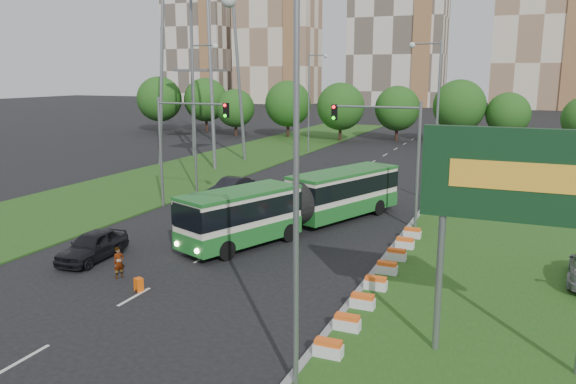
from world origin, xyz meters
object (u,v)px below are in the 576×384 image
at_px(traffic_mast_left, 179,135).
at_px(articulated_bus, 297,202).
at_px(billboard, 518,186).
at_px(car_left_near, 92,246).
at_px(pedestrian, 119,262).
at_px(traffic_mast_median, 393,144).
at_px(shopping_trolley, 139,285).
at_px(car_left_far, 231,188).

distance_m(traffic_mast_left, articulated_bus, 10.72).
height_order(billboard, car_left_near, billboard).
height_order(car_left_near, pedestrian, car_left_near).
distance_m(traffic_mast_left, car_left_near, 12.76).
distance_m(traffic_mast_median, shopping_trolley, 18.06).
bearing_deg(shopping_trolley, billboard, 20.40).
bearing_deg(pedestrian, traffic_mast_left, 41.73).
bearing_deg(car_left_near, billboard, -13.69).
height_order(traffic_mast_median, traffic_mast_left, same).
relative_size(car_left_far, shopping_trolley, 7.63).
bearing_deg(articulated_bus, pedestrian, -90.54).
bearing_deg(car_left_far, pedestrian, -74.54).
bearing_deg(articulated_bus, car_left_near, -106.64).
bearing_deg(billboard, traffic_mast_median, 115.03).
height_order(car_left_far, shopping_trolley, car_left_far).
xyz_separation_m(traffic_mast_median, traffic_mast_left, (-15.16, -1.00, 0.00)).
relative_size(traffic_mast_left, car_left_far, 1.69).
relative_size(traffic_mast_median, articulated_bus, 0.46).
distance_m(articulated_bus, car_left_far, 10.69).
xyz_separation_m(traffic_mast_median, car_left_far, (-13.57, 3.67, -4.57)).
bearing_deg(car_left_near, traffic_mast_median, 39.86).
bearing_deg(billboard, articulated_bus, 134.31).
relative_size(billboard, traffic_mast_median, 1.00).
distance_m(traffic_mast_median, car_left_far, 14.78).
bearing_deg(traffic_mast_median, shopping_trolley, -117.43).
height_order(traffic_mast_median, articulated_bus, traffic_mast_median).
distance_m(billboard, traffic_mast_median, 17.68).
bearing_deg(pedestrian, articulated_bus, -2.04).
distance_m(traffic_mast_median, articulated_bus, 7.03).
distance_m(pedestrian, shopping_trolley, 2.25).
height_order(billboard, car_left_far, billboard).
bearing_deg(traffic_mast_median, pedestrian, -124.69).
xyz_separation_m(traffic_mast_median, car_left_near, (-12.98, -12.71, -4.58)).
bearing_deg(traffic_mast_left, car_left_near, -79.47).
bearing_deg(traffic_mast_median, car_left_far, 164.87).
height_order(traffic_mast_left, car_left_near, traffic_mast_left).
bearing_deg(pedestrian, billboard, -75.16).
distance_m(billboard, shopping_trolley, 16.54).
bearing_deg(articulated_bus, billboard, -23.88).
distance_m(billboard, traffic_mast_left, 27.16).
relative_size(traffic_mast_median, pedestrian, 5.20).
xyz_separation_m(billboard, pedestrian, (-17.40, 1.67, -5.40)).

